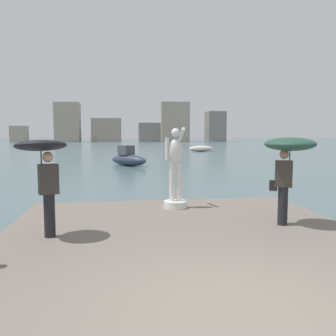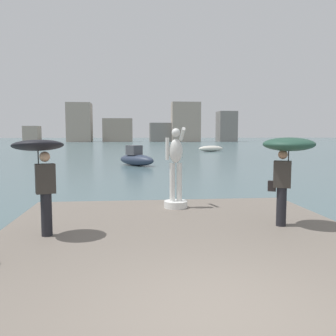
{
  "view_description": "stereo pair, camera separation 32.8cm",
  "coord_description": "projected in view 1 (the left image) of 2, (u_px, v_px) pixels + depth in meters",
  "views": [
    {
      "loc": [
        -1.35,
        -3.96,
        2.48
      ],
      "look_at": [
        0.0,
        5.86,
        1.55
      ],
      "focal_mm": 38.83,
      "sensor_mm": 36.0,
      "label": 1
    },
    {
      "loc": [
        -1.03,
        -4.0,
        2.48
      ],
      "look_at": [
        0.0,
        5.86,
        1.55
      ],
      "focal_mm": 38.83,
      "sensor_mm": 36.0,
      "label": 2
    }
  ],
  "objects": [
    {
      "name": "pier",
      "position": [
        196.0,
        263.0,
        6.43
      ],
      "size": [
        7.69,
        10.32,
        0.4
      ],
      "primitive_type": "cube",
      "color": "#70665B",
      "rests_on": "ground"
    },
    {
      "name": "boat_far",
      "position": [
        128.0,
        159.0,
        28.44
      ],
      "size": [
        3.35,
        3.67,
        1.59
      ],
      "color": "#2D384C",
      "rests_on": "ground"
    },
    {
      "name": "boat_mid",
      "position": [
        201.0,
        149.0,
        51.66
      ],
      "size": [
        4.16,
        2.57,
        0.83
      ],
      "color": "silver",
      "rests_on": "ground"
    },
    {
      "name": "distant_skyline",
      "position": [
        130.0,
        126.0,
        117.64
      ],
      "size": [
        68.12,
        9.02,
        12.67
      ],
      "color": "#A89989",
      "rests_on": "ground"
    },
    {
      "name": "statue_white_figure",
      "position": [
        175.0,
        176.0,
        10.22
      ],
      "size": [
        0.66,
        0.89,
        2.27
      ],
      "color": "white",
      "rests_on": "pier"
    },
    {
      "name": "ground_plane",
      "position": [
        129.0,
        155.0,
        43.78
      ],
      "size": [
        400.0,
        400.0,
        0.0
      ],
      "primitive_type": "plane",
      "color": "#4C666B"
    },
    {
      "name": "onlooker_right",
      "position": [
        289.0,
        153.0,
        8.19
      ],
      "size": [
        1.51,
        1.52,
        2.02
      ],
      "color": "black",
      "rests_on": "pier"
    },
    {
      "name": "onlooker_left",
      "position": [
        43.0,
        161.0,
        7.21
      ],
      "size": [
        1.29,
        1.3,
        2.01
      ],
      "color": "black",
      "rests_on": "pier"
    }
  ]
}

